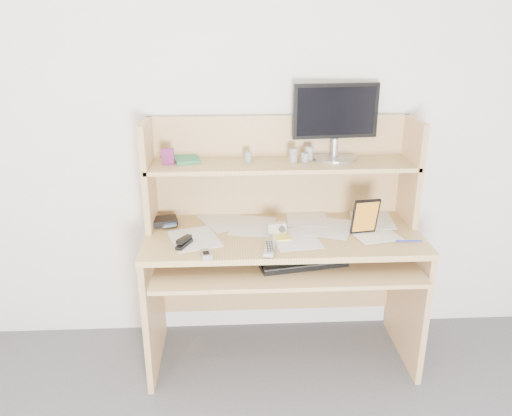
{
  "coord_description": "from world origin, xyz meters",
  "views": [
    {
      "loc": [
        -0.26,
        -0.86,
        1.75
      ],
      "look_at": [
        -0.14,
        1.43,
        0.91
      ],
      "focal_mm": 35.0,
      "sensor_mm": 36.0,
      "label": 1
    }
  ],
  "objects_px": {
    "tv_remote": "(270,248)",
    "game_case": "(365,216)",
    "monitor": "(336,119)",
    "desk": "(282,236)",
    "keyboard": "(302,262)"
  },
  "relations": [
    {
      "from": "tv_remote",
      "to": "monitor",
      "type": "relative_size",
      "value": 0.36
    },
    {
      "from": "tv_remote",
      "to": "game_case",
      "type": "height_order",
      "value": "game_case"
    },
    {
      "from": "desk",
      "to": "monitor",
      "type": "distance_m",
      "value": 0.68
    },
    {
      "from": "desk",
      "to": "keyboard",
      "type": "distance_m",
      "value": 0.26
    },
    {
      "from": "tv_remote",
      "to": "monitor",
      "type": "distance_m",
      "value": 0.78
    },
    {
      "from": "keyboard",
      "to": "tv_remote",
      "type": "bearing_deg",
      "value": -174.16
    },
    {
      "from": "game_case",
      "to": "monitor",
      "type": "distance_m",
      "value": 0.53
    },
    {
      "from": "desk",
      "to": "monitor",
      "type": "height_order",
      "value": "monitor"
    },
    {
      "from": "keyboard",
      "to": "tv_remote",
      "type": "height_order",
      "value": "tv_remote"
    },
    {
      "from": "desk",
      "to": "keyboard",
      "type": "bearing_deg",
      "value": -72.72
    },
    {
      "from": "desk",
      "to": "tv_remote",
      "type": "xyz_separation_m",
      "value": [
        -0.09,
        -0.3,
        0.07
      ]
    },
    {
      "from": "tv_remote",
      "to": "game_case",
      "type": "distance_m",
      "value": 0.53
    },
    {
      "from": "keyboard",
      "to": "desk",
      "type": "bearing_deg",
      "value": 96.71
    },
    {
      "from": "desk",
      "to": "tv_remote",
      "type": "relative_size",
      "value": 8.58
    },
    {
      "from": "tv_remote",
      "to": "keyboard",
      "type": "bearing_deg",
      "value": 26.14
    }
  ]
}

